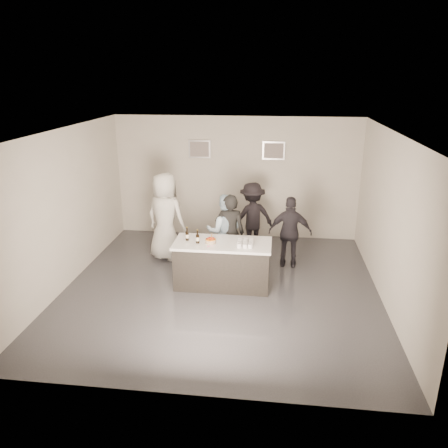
# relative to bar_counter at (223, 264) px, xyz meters

# --- Properties ---
(floor) EXTENTS (6.00, 6.00, 0.00)m
(floor) POSITION_rel_bar_counter_xyz_m (-0.01, -0.15, -0.45)
(floor) COLOR #3D3D42
(floor) RESTS_ON ground
(ceiling) EXTENTS (6.00, 6.00, 0.00)m
(ceiling) POSITION_rel_bar_counter_xyz_m (-0.01, -0.15, 2.55)
(ceiling) COLOR white
(wall_back) EXTENTS (6.00, 0.04, 3.00)m
(wall_back) POSITION_rel_bar_counter_xyz_m (-0.01, 2.85, 1.05)
(wall_back) COLOR beige
(wall_back) RESTS_ON ground
(wall_front) EXTENTS (6.00, 0.04, 3.00)m
(wall_front) POSITION_rel_bar_counter_xyz_m (-0.01, -3.15, 1.05)
(wall_front) COLOR beige
(wall_front) RESTS_ON ground
(wall_left) EXTENTS (0.04, 6.00, 3.00)m
(wall_left) POSITION_rel_bar_counter_xyz_m (-3.01, -0.15, 1.05)
(wall_left) COLOR beige
(wall_left) RESTS_ON ground
(wall_right) EXTENTS (0.04, 6.00, 3.00)m
(wall_right) POSITION_rel_bar_counter_xyz_m (2.99, -0.15, 1.05)
(wall_right) COLOR beige
(wall_right) RESTS_ON ground
(picture_left) EXTENTS (0.54, 0.04, 0.44)m
(picture_left) POSITION_rel_bar_counter_xyz_m (-0.91, 2.82, 1.75)
(picture_left) COLOR #B2B2B7
(picture_left) RESTS_ON wall_back
(picture_right) EXTENTS (0.54, 0.04, 0.44)m
(picture_right) POSITION_rel_bar_counter_xyz_m (0.89, 2.82, 1.75)
(picture_right) COLOR #B2B2B7
(picture_right) RESTS_ON wall_back
(bar_counter) EXTENTS (1.86, 0.86, 0.90)m
(bar_counter) POSITION_rel_bar_counter_xyz_m (0.00, 0.00, 0.00)
(bar_counter) COLOR white
(bar_counter) RESTS_ON ground
(cake) EXTENTS (0.20, 0.20, 0.07)m
(cake) POSITION_rel_bar_counter_xyz_m (-0.22, -0.06, 0.49)
(cake) COLOR orange
(cake) RESTS_ON bar_counter
(beer_bottle_a) EXTENTS (0.07, 0.07, 0.26)m
(beer_bottle_a) POSITION_rel_bar_counter_xyz_m (-0.69, 0.03, 0.58)
(beer_bottle_a) COLOR black
(beer_bottle_a) RESTS_ON bar_counter
(beer_bottle_b) EXTENTS (0.07, 0.07, 0.26)m
(beer_bottle_b) POSITION_rel_bar_counter_xyz_m (-0.46, -0.09, 0.58)
(beer_bottle_b) COLOR black
(beer_bottle_b) RESTS_ON bar_counter
(tumbler_cluster) EXTENTS (0.30, 0.40, 0.08)m
(tumbler_cluster) POSITION_rel_bar_counter_xyz_m (0.44, -0.07, 0.49)
(tumbler_cluster) COLOR orange
(tumbler_cluster) RESTS_ON bar_counter
(candles) EXTENTS (0.24, 0.08, 0.01)m
(candles) POSITION_rel_bar_counter_xyz_m (-0.22, -0.24, 0.45)
(candles) COLOR pink
(candles) RESTS_ON bar_counter
(person_main_black) EXTENTS (0.64, 0.46, 1.66)m
(person_main_black) POSITION_rel_bar_counter_xyz_m (0.07, 0.72, 0.38)
(person_main_black) COLOR black
(person_main_black) RESTS_ON ground
(person_main_blue) EXTENTS (0.85, 0.69, 1.62)m
(person_main_blue) POSITION_rel_bar_counter_xyz_m (-0.06, 0.85, 0.36)
(person_main_blue) COLOR silver
(person_main_blue) RESTS_ON ground
(person_guest_left) EXTENTS (1.11, 0.92, 1.95)m
(person_guest_left) POSITION_rel_bar_counter_xyz_m (-1.41, 1.18, 0.52)
(person_guest_left) COLOR silver
(person_guest_left) RESTS_ON ground
(person_guest_right) EXTENTS (0.93, 0.42, 1.55)m
(person_guest_right) POSITION_rel_bar_counter_xyz_m (1.31, 1.06, 0.33)
(person_guest_right) COLOR #29262D
(person_guest_right) RESTS_ON ground
(person_guest_back) EXTENTS (1.21, 1.01, 1.62)m
(person_guest_back) POSITION_rel_bar_counter_xyz_m (0.45, 1.88, 0.36)
(person_guest_back) COLOR black
(person_guest_back) RESTS_ON ground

